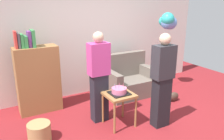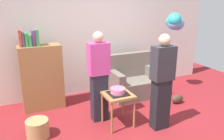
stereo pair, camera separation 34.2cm
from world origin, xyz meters
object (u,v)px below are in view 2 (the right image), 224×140
object	(u,v)px
bookshelf	(41,76)
wicker_basket	(38,129)
person_blowing_candles	(99,77)
handbag	(178,99)
side_table	(118,99)
balloon_bunch	(175,22)
birthday_cake	(118,91)
couch	(133,81)
person_holding_cake	(162,82)

from	to	relation	value
bookshelf	wicker_basket	xyz separation A→B (m)	(-0.25, -1.05, -0.53)
person_blowing_candles	handbag	world-z (taller)	person_blowing_candles
bookshelf	side_table	bearing A→B (deg)	-48.62
person_blowing_candles	balloon_bunch	world-z (taller)	balloon_bunch
birthday_cake	person_blowing_candles	size ratio (longest dim) A/B	0.20
couch	side_table	xyz separation A→B (m)	(-0.89, -1.05, 0.16)
person_blowing_candles	balloon_bunch	distance (m)	2.29
birthday_cake	person_blowing_candles	bearing A→B (deg)	123.95
bookshelf	handbag	bearing A→B (deg)	-20.23
birthday_cake	wicker_basket	world-z (taller)	birthday_cake
couch	person_holding_cake	bearing A→B (deg)	-100.62
couch	person_holding_cake	xyz separation A→B (m)	(-0.27, -1.42, 0.49)
person_blowing_candles	person_holding_cake	distance (m)	1.09
birthday_cake	wicker_basket	size ratio (longest dim) A/B	0.89
side_table	wicker_basket	bearing A→B (deg)	172.19
couch	side_table	world-z (taller)	couch
birthday_cake	bookshelf	bearing A→B (deg)	131.38
person_blowing_candles	person_holding_cake	xyz separation A→B (m)	(0.84, -0.69, 0.00)
bookshelf	couch	bearing A→B (deg)	-5.37
person_blowing_candles	handbag	size ratio (longest dim) A/B	5.82
birthday_cake	person_holding_cake	world-z (taller)	person_holding_cake
bookshelf	person_holding_cake	distance (m)	2.35
birthday_cake	person_blowing_candles	distance (m)	0.44
wicker_basket	handbag	distance (m)	2.89
person_blowing_candles	balloon_bunch	xyz separation A→B (m)	(2.05, 0.59, 0.82)
handbag	birthday_cake	bearing A→B (deg)	-170.17
bookshelf	side_table	distance (m)	1.66
bookshelf	person_blowing_candles	world-z (taller)	person_blowing_candles
birthday_cake	side_table	bearing A→B (deg)	144.42
couch	person_holding_cake	distance (m)	1.52
side_table	wicker_basket	size ratio (longest dim) A/B	1.65
couch	person_blowing_candles	bearing A→B (deg)	-146.80
side_table	person_blowing_candles	xyz separation A→B (m)	(-0.22, 0.33, 0.33)
person_holding_cake	wicker_basket	size ratio (longest dim) A/B	4.53
handbag	balloon_bunch	xyz separation A→B (m)	(0.29, 0.65, 1.55)
balloon_bunch	wicker_basket	bearing A→B (deg)	-167.03
couch	balloon_bunch	size ratio (longest dim) A/B	0.59
couch	handbag	xyz separation A→B (m)	(0.66, -0.78, -0.24)
side_table	wicker_basket	xyz separation A→B (m)	(-1.34, 0.18, -0.35)
bookshelf	person_blowing_candles	xyz separation A→B (m)	(0.87, -0.91, 0.15)
bookshelf	handbag	xyz separation A→B (m)	(2.64, -0.97, -0.58)
bookshelf	birthday_cake	xyz separation A→B (m)	(1.09, -1.24, -0.04)
side_table	couch	bearing A→B (deg)	49.80
couch	person_blowing_candles	xyz separation A→B (m)	(-1.11, -0.73, 0.49)
couch	person_blowing_candles	distance (m)	1.41
couch	side_table	bearing A→B (deg)	-130.20
side_table	balloon_bunch	bearing A→B (deg)	26.53
bookshelf	wicker_basket	world-z (taller)	bookshelf
bookshelf	side_table	xyz separation A→B (m)	(1.09, -1.24, -0.18)
side_table	person_holding_cake	bearing A→B (deg)	-30.24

